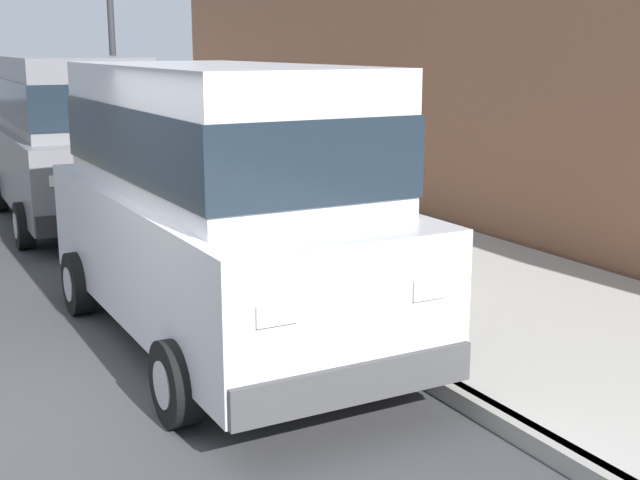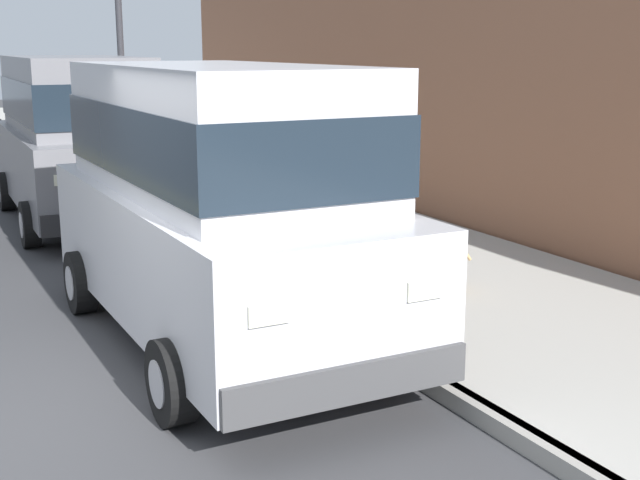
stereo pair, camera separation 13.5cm
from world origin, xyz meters
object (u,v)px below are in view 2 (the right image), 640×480
dog_tan (445,264)px  car_silver_van (218,193)px  car_grey_van (77,132)px  street_lamp (120,33)px  fire_hydrant (226,209)px

dog_tan → car_silver_van: bearing=-179.4°
car_grey_van → dog_tan: 6.69m
car_silver_van → dog_tan: (2.53, 0.02, -0.97)m
car_silver_van → car_grey_van: 6.16m
car_silver_van → street_lamp: (1.42, 8.71, 1.51)m
car_silver_van → dog_tan: bearing=0.6°
car_silver_van → street_lamp: bearing=80.8°
dog_tan → street_lamp: bearing=97.3°
dog_tan → street_lamp: (-1.11, 8.69, 2.48)m
fire_hydrant → car_grey_van: bearing=122.0°
dog_tan → fire_hydrant: bearing=105.1°
car_silver_van → fire_hydrant: (1.52, 3.78, -0.92)m
car_grey_van → street_lamp: 3.28m
car_silver_van → dog_tan: 2.71m
car_silver_van → street_lamp: size_ratio=1.11×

